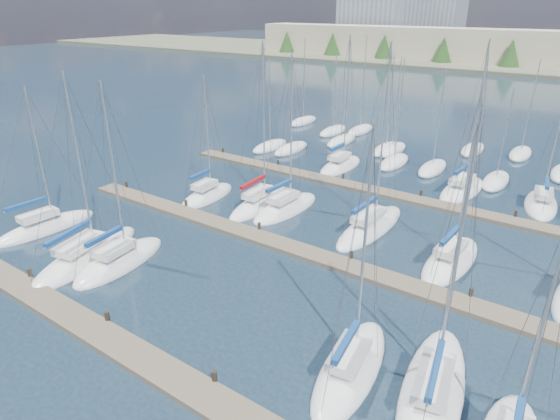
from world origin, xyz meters
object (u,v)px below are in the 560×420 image
Objects in this scene: sailboat_p at (462,189)px; sailboat_b at (87,256)px; sailboat_e at (350,368)px; sailboat_c at (120,261)px; sailboat_a at (46,227)px; sailboat_h at (207,195)px; sailboat_i at (260,203)px; sailboat_j at (286,208)px; sailboat_f at (433,391)px; sailboat_l at (451,260)px; sailboat_k at (370,227)px; sailboat_q at (541,204)px; sailboat_o at (340,165)px.

sailboat_b is (-18.17, -28.28, -0.02)m from sailboat_p.
sailboat_c is (-17.86, 0.23, -0.00)m from sailboat_e.
sailboat_e is (27.11, -0.26, 0.00)m from sailboat_a.
sailboat_h is at bearing 97.84° from sailboat_c.
sailboat_b is 1.15× the size of sailboat_h.
sailboat_p is 1.08× the size of sailboat_b.
sailboat_j is at bearing 4.80° from sailboat_i.
sailboat_c is (-21.64, -0.57, 0.00)m from sailboat_f.
sailboat_l is at bearing -6.34° from sailboat_i.
sailboat_e is 19.78m from sailboat_j.
sailboat_k is at bearing 103.76° from sailboat_e.
sailboat_j is 22.05m from sailboat_f.
sailboat_k reaches higher than sailboat_f.
sailboat_c is 2.67m from sailboat_b.
sailboat_l is 15.01m from sailboat_q.
sailboat_b is at bearing -4.06° from sailboat_a.
sailboat_o is at bearing 65.64° from sailboat_b.
sailboat_k reaches higher than sailboat_o.
sailboat_h is at bearing -112.52° from sailboat_o.
sailboat_o is (11.93, 27.16, 0.01)m from sailboat_a.
sailboat_l is 7.05m from sailboat_k.
sailboat_q is 37.93m from sailboat_b.
sailboat_i is (-20.61, -13.98, 0.02)m from sailboat_q.
sailboat_q is at bearing 29.76° from sailboat_i.
sailboat_b is (-21.28, -14.03, -0.01)m from sailboat_l.
sailboat_j is at bearing 132.53° from sailboat_f.
sailboat_o is (2.67, 27.19, 0.01)m from sailboat_c.
sailboat_i reaches higher than sailboat_c.
sailboat_a is at bearing -151.78° from sailboat_l.
sailboat_i is (-16.06, 13.97, 0.01)m from sailboat_e.
sailboat_l is 0.86× the size of sailboat_p.
sailboat_e reaches higher than sailboat_l.
sailboat_f is at bearing -99.17° from sailboat_q.
sailboat_c is at bearing -136.50° from sailboat_q.
sailboat_l is at bearing 78.48° from sailboat_e.
sailboat_l is 22.92m from sailboat_c.
sailboat_p reaches higher than sailboat_h.
sailboat_a reaches higher than sailboat_q.
sailboat_l is at bearing -73.47° from sailboat_p.
sailboat_p is at bearing 175.06° from sailboat_q.
sailboat_f is 0.95× the size of sailboat_o.
sailboat_f reaches higher than sailboat_b.
sailboat_e is 0.88× the size of sailboat_p.
sailboat_j is 16.47m from sailboat_b.
sailboat_o is at bearing 142.01° from sailboat_l.
sailboat_o is at bearing 69.80° from sailboat_a.
sailboat_e is 31.34m from sailboat_o.
sailboat_i is (-2.47, -0.40, 0.01)m from sailboat_j.
sailboat_b is at bearing -168.28° from sailboat_c.
sailboat_f is 0.95× the size of sailboat_i.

